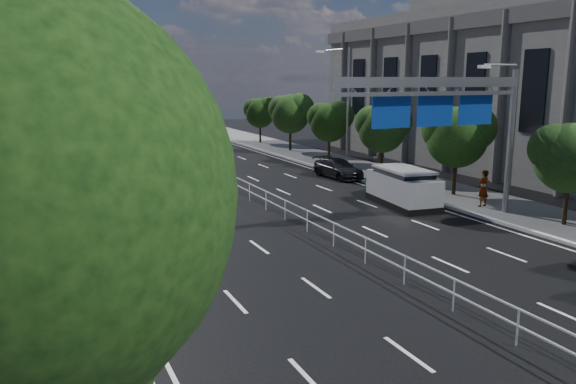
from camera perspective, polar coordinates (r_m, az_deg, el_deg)
ground at (r=16.59m, az=20.09°, el=-13.32°), size 160.00×160.00×0.00m
median_fence at (r=35.30m, az=-6.32°, el=1.21°), size 0.05×85.00×1.02m
toilet_sign at (r=11.15m, az=-23.58°, el=-9.53°), size 1.62×0.18×4.34m
overhead_gantry at (r=27.12m, az=16.13°, el=8.58°), size 10.24×0.38×7.45m
streetlight_far at (r=42.35m, az=5.74°, el=9.30°), size 2.78×2.40×9.00m
civic_hall at (r=47.51m, az=22.44°, el=10.01°), size 14.40×36.00×14.35m
near_tree_back at (r=28.55m, az=-26.85°, el=5.92°), size 4.84×4.51×6.69m
far_tree_c at (r=28.43m, az=26.88°, el=3.48°), size 3.52×3.28×4.94m
far_tree_d at (r=33.54m, az=16.88°, el=5.71°), size 3.85×3.59×5.34m
far_tree_e at (r=39.45m, az=9.61°, el=6.64°), size 3.63×3.38×5.13m
far_tree_f at (r=45.82m, az=4.29°, el=7.33°), size 3.52×3.28×5.02m
far_tree_g at (r=52.48m, az=0.29°, el=8.17°), size 3.96×3.69×5.45m
far_tree_h at (r=59.36m, az=-2.82°, el=8.22°), size 3.41×3.18×4.91m
white_minivan at (r=42.88m, az=-15.88°, el=3.11°), size 1.89×4.10×1.75m
red_bus at (r=53.87m, az=-20.78°, el=5.50°), size 3.35×12.07×3.57m
near_car_silver at (r=44.45m, az=-11.64°, el=3.40°), size 2.04×4.32×1.43m
near_car_dark at (r=66.66m, az=-19.76°, el=5.70°), size 2.36×5.36×1.71m
silver_minivan at (r=30.90m, az=11.61°, el=0.48°), size 2.64×5.12×2.04m
parked_car_teal at (r=31.93m, az=11.58°, el=0.30°), size 2.81×5.31×1.42m
parked_car_dark at (r=39.04m, az=5.11°, el=2.40°), size 2.16×4.61×1.30m
pedestrian_a at (r=31.12m, az=19.22°, el=0.35°), size 0.78×0.57×1.94m
pedestrian_b at (r=41.45m, az=9.30°, el=3.37°), size 1.11×1.07×1.81m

